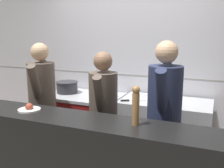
{
  "coord_description": "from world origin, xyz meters",
  "views": [
    {
      "loc": [
        1.2,
        -2.23,
        1.81
      ],
      "look_at": [
        0.01,
        0.68,
        1.15
      ],
      "focal_mm": 42.0,
      "sensor_mm": 36.0,
      "label": 1
    }
  ],
  "objects_px": {
    "oven_range": "(84,123)",
    "stock_pot": "(67,87)",
    "chef_line": "(164,115)",
    "chef_sous": "(103,114)",
    "chefs_knife": "(131,101)",
    "plated_dish_main": "(29,109)",
    "pepper_mill": "(136,105)",
    "chef_head_cook": "(42,102)",
    "sauce_pot": "(105,89)",
    "mixing_bowl_steel": "(150,95)"
  },
  "relations": [
    {
      "from": "mixing_bowl_steel",
      "to": "chef_head_cook",
      "type": "bearing_deg",
      "value": -149.67
    },
    {
      "from": "sauce_pot",
      "to": "pepper_mill",
      "type": "height_order",
      "value": "pepper_mill"
    },
    {
      "from": "stock_pot",
      "to": "chefs_knife",
      "type": "xyz_separation_m",
      "value": [
        1.07,
        -0.2,
        -0.05
      ]
    },
    {
      "from": "chef_head_cook",
      "to": "mixing_bowl_steel",
      "type": "bearing_deg",
      "value": 11.79
    },
    {
      "from": "stock_pot",
      "to": "mixing_bowl_steel",
      "type": "bearing_deg",
      "value": 1.19
    },
    {
      "from": "stock_pot",
      "to": "chefs_knife",
      "type": "height_order",
      "value": "stock_pot"
    },
    {
      "from": "stock_pot",
      "to": "pepper_mill",
      "type": "relative_size",
      "value": 0.96
    },
    {
      "from": "stock_pot",
      "to": "chef_line",
      "type": "relative_size",
      "value": 0.19
    },
    {
      "from": "sauce_pot",
      "to": "chefs_knife",
      "type": "xyz_separation_m",
      "value": [
        0.45,
        -0.18,
        -0.07
      ]
    },
    {
      "from": "pepper_mill",
      "to": "oven_range",
      "type": "bearing_deg",
      "value": 133.24
    },
    {
      "from": "mixing_bowl_steel",
      "to": "chef_sous",
      "type": "height_order",
      "value": "chef_sous"
    },
    {
      "from": "oven_range",
      "to": "pepper_mill",
      "type": "relative_size",
      "value": 3.22
    },
    {
      "from": "sauce_pot",
      "to": "chefs_knife",
      "type": "bearing_deg",
      "value": -21.89
    },
    {
      "from": "sauce_pot",
      "to": "chef_sous",
      "type": "bearing_deg",
      "value": -67.38
    },
    {
      "from": "oven_range",
      "to": "stock_pot",
      "type": "relative_size",
      "value": 3.35
    },
    {
      "from": "chef_line",
      "to": "oven_range",
      "type": "bearing_deg",
      "value": 149.44
    },
    {
      "from": "sauce_pot",
      "to": "oven_range",
      "type": "bearing_deg",
      "value": -178.54
    },
    {
      "from": "plated_dish_main",
      "to": "chef_line",
      "type": "relative_size",
      "value": 0.13
    },
    {
      "from": "plated_dish_main",
      "to": "chef_head_cook",
      "type": "bearing_deg",
      "value": 116.52
    },
    {
      "from": "plated_dish_main",
      "to": "pepper_mill",
      "type": "xyz_separation_m",
      "value": [
        1.1,
        0.02,
        0.16
      ]
    },
    {
      "from": "chef_sous",
      "to": "oven_range",
      "type": "bearing_deg",
      "value": 119.72
    },
    {
      "from": "stock_pot",
      "to": "chefs_knife",
      "type": "relative_size",
      "value": 1.07
    },
    {
      "from": "chefs_knife",
      "to": "chef_line",
      "type": "bearing_deg",
      "value": -44.5
    },
    {
      "from": "chef_sous",
      "to": "sauce_pot",
      "type": "bearing_deg",
      "value": 100.07
    },
    {
      "from": "chefs_knife",
      "to": "plated_dish_main",
      "type": "height_order",
      "value": "plated_dish_main"
    },
    {
      "from": "oven_range",
      "to": "chefs_knife",
      "type": "relative_size",
      "value": 3.59
    },
    {
      "from": "chef_sous",
      "to": "chef_line",
      "type": "xyz_separation_m",
      "value": [
        0.68,
        -0.01,
        0.07
      ]
    },
    {
      "from": "stock_pot",
      "to": "chef_line",
      "type": "height_order",
      "value": "chef_line"
    },
    {
      "from": "pepper_mill",
      "to": "chef_head_cook",
      "type": "bearing_deg",
      "value": 157.18
    },
    {
      "from": "chefs_knife",
      "to": "plated_dish_main",
      "type": "bearing_deg",
      "value": -123.17
    },
    {
      "from": "plated_dish_main",
      "to": "pepper_mill",
      "type": "distance_m",
      "value": 1.11
    },
    {
      "from": "chefs_knife",
      "to": "chef_line",
      "type": "relative_size",
      "value": 0.18
    },
    {
      "from": "pepper_mill",
      "to": "chef_sous",
      "type": "bearing_deg",
      "value": 134.36
    },
    {
      "from": "chefs_knife",
      "to": "chef_head_cook",
      "type": "height_order",
      "value": "chef_head_cook"
    },
    {
      "from": "sauce_pot",
      "to": "chef_head_cook",
      "type": "relative_size",
      "value": 0.15
    },
    {
      "from": "chefs_knife",
      "to": "chef_sous",
      "type": "relative_size",
      "value": 0.19
    },
    {
      "from": "chef_head_cook",
      "to": "chef_sous",
      "type": "height_order",
      "value": "chef_head_cook"
    },
    {
      "from": "oven_range",
      "to": "chef_sous",
      "type": "height_order",
      "value": "chef_sous"
    },
    {
      "from": "mixing_bowl_steel",
      "to": "plated_dish_main",
      "type": "height_order",
      "value": "plated_dish_main"
    },
    {
      "from": "oven_range",
      "to": "chef_sous",
      "type": "xyz_separation_m",
      "value": [
        0.62,
        -0.68,
        0.44
      ]
    },
    {
      "from": "chef_sous",
      "to": "plated_dish_main",
      "type": "bearing_deg",
      "value": -145.95
    },
    {
      "from": "stock_pot",
      "to": "mixing_bowl_steel",
      "type": "xyz_separation_m",
      "value": [
        1.26,
        0.03,
        -0.01
      ]
    },
    {
      "from": "oven_range",
      "to": "chefs_knife",
      "type": "distance_m",
      "value": 0.93
    },
    {
      "from": "stock_pot",
      "to": "chef_head_cook",
      "type": "height_order",
      "value": "chef_head_cook"
    },
    {
      "from": "pepper_mill",
      "to": "chef_sous",
      "type": "xyz_separation_m",
      "value": [
        -0.55,
        0.56,
        -0.32
      ]
    },
    {
      "from": "chef_sous",
      "to": "stock_pot",
      "type": "bearing_deg",
      "value": 129.7
    },
    {
      "from": "sauce_pot",
      "to": "stock_pot",
      "type": "bearing_deg",
      "value": 178.53
    },
    {
      "from": "chef_line",
      "to": "chef_sous",
      "type": "bearing_deg",
      "value": 176.61
    },
    {
      "from": "pepper_mill",
      "to": "chef_line",
      "type": "relative_size",
      "value": 0.2
    },
    {
      "from": "pepper_mill",
      "to": "chef_sous",
      "type": "relative_size",
      "value": 0.22
    }
  ]
}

